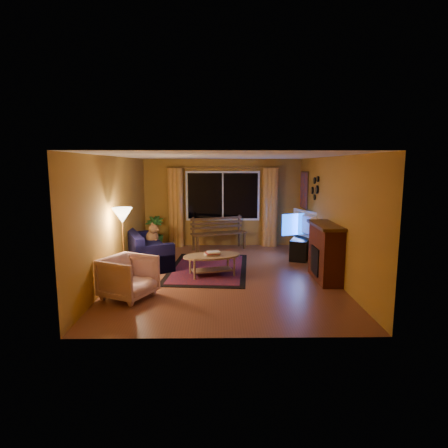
{
  "coord_description": "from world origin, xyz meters",
  "views": [
    {
      "loc": [
        -0.11,
        -7.76,
        2.31
      ],
      "look_at": [
        0.0,
        0.3,
        1.05
      ],
      "focal_mm": 30.0,
      "sensor_mm": 36.0,
      "label": 1
    }
  ],
  "objects_px": {
    "sofa": "(147,247)",
    "armchair": "(128,275)",
    "bench": "(219,241)",
    "floor_lamp": "(124,245)",
    "tv_console": "(302,247)",
    "coffee_table": "(212,265)"
  },
  "relations": [
    {
      "from": "coffee_table",
      "to": "bench",
      "type": "bearing_deg",
      "value": 86.44
    },
    {
      "from": "sofa",
      "to": "tv_console",
      "type": "bearing_deg",
      "value": -12.49
    },
    {
      "from": "floor_lamp",
      "to": "armchair",
      "type": "bearing_deg",
      "value": -71.61
    },
    {
      "from": "sofa",
      "to": "floor_lamp",
      "type": "relative_size",
      "value": 1.31
    },
    {
      "from": "armchair",
      "to": "tv_console",
      "type": "height_order",
      "value": "armchair"
    },
    {
      "from": "bench",
      "to": "armchair",
      "type": "relative_size",
      "value": 1.88
    },
    {
      "from": "sofa",
      "to": "armchair",
      "type": "relative_size",
      "value": 2.4
    },
    {
      "from": "bench",
      "to": "armchair",
      "type": "xyz_separation_m",
      "value": [
        -1.6,
        -3.82,
        0.18
      ]
    },
    {
      "from": "sofa",
      "to": "armchair",
      "type": "distance_m",
      "value": 2.32
    },
    {
      "from": "armchair",
      "to": "floor_lamp",
      "type": "distance_m",
      "value": 1.01
    },
    {
      "from": "tv_console",
      "to": "armchair",
      "type": "bearing_deg",
      "value": -120.15
    },
    {
      "from": "armchair",
      "to": "tv_console",
      "type": "distance_m",
      "value": 4.73
    },
    {
      "from": "bench",
      "to": "sofa",
      "type": "bearing_deg",
      "value": -160.45
    },
    {
      "from": "armchair",
      "to": "tv_console",
      "type": "relative_size",
      "value": 0.67
    },
    {
      "from": "coffee_table",
      "to": "tv_console",
      "type": "bearing_deg",
      "value": 35.38
    },
    {
      "from": "sofa",
      "to": "floor_lamp",
      "type": "height_order",
      "value": "floor_lamp"
    },
    {
      "from": "sofa",
      "to": "coffee_table",
      "type": "relative_size",
      "value": 1.6
    },
    {
      "from": "sofa",
      "to": "armchair",
      "type": "xyz_separation_m",
      "value": [
        0.11,
        -2.32,
        0.01
      ]
    },
    {
      "from": "bench",
      "to": "tv_console",
      "type": "bearing_deg",
      "value": -44.54
    },
    {
      "from": "bench",
      "to": "tv_console",
      "type": "xyz_separation_m",
      "value": [
        2.11,
        -0.88,
        0.03
      ]
    },
    {
      "from": "floor_lamp",
      "to": "coffee_table",
      "type": "distance_m",
      "value": 1.87
    },
    {
      "from": "floor_lamp",
      "to": "coffee_table",
      "type": "relative_size",
      "value": 1.22
    }
  ]
}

